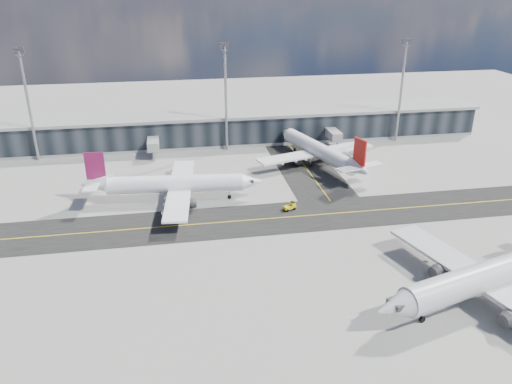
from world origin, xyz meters
TOP-DOWN VIEW (x-y plane):
  - ground at (0.00, 0.00)m, footprint 300.00×300.00m
  - taxiway_lanes at (3.91, 10.74)m, footprint 180.00×63.00m
  - terminal_concourse at (0.04, 54.93)m, footprint 152.00×19.80m
  - floodlight_masts at (0.00, 48.00)m, footprint 102.50×0.70m
  - airliner_af at (-15.43, 16.18)m, footprint 38.57×32.93m
  - airliner_redtail at (21.88, 31.82)m, footprint 32.64×37.88m
  - airliner_near at (31.46, -27.78)m, footprint 43.12×37.12m
  - baggage_tug at (8.45, 7.29)m, footprint 2.82×2.06m
  - service_van at (26.42, 42.16)m, footprint 4.75×6.29m

SIDE VIEW (x-z plane):
  - ground at x=0.00m, z-range 0.00..0.00m
  - taxiway_lanes at x=3.91m, z-range -0.01..0.03m
  - service_van at x=26.42m, z-range 0.00..1.59m
  - baggage_tug at x=8.45m, z-range 0.00..1.60m
  - airliner_af at x=-15.43m, z-range -1.94..9.48m
  - airliner_redtail at x=21.88m, z-range -1.94..9.49m
  - terminal_concourse at x=0.04m, z-range -0.31..8.49m
  - airliner_near at x=31.46m, z-range -2.20..10.76m
  - floodlight_masts at x=0.00m, z-range 1.16..30.06m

